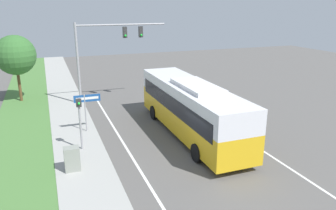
{
  "coord_description": "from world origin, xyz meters",
  "views": [
    {
      "loc": [
        -7.51,
        -14.23,
        7.98
      ],
      "look_at": [
        -0.39,
        4.59,
        1.8
      ],
      "focal_mm": 35.0,
      "sensor_mm": 36.0,
      "label": 1
    }
  ],
  "objects": [
    {
      "name": "roadside_tree",
      "position": [
        -9.73,
        15.44,
        3.99
      ],
      "size": [
        3.29,
        3.29,
        5.55
      ],
      "color": "brown",
      "rests_on": "grass_verge"
    },
    {
      "name": "lane_divider_near",
      "position": [
        -3.6,
        0.0,
        0.0
      ],
      "size": [
        0.14,
        30.0,
        0.01
      ],
      "color": "silver",
      "rests_on": "ground_plane"
    },
    {
      "name": "sidewalk",
      "position": [
        -6.2,
        0.0,
        0.06
      ],
      "size": [
        2.8,
        80.0,
        0.12
      ],
      "color": "#9E9E99",
      "rests_on": "ground_plane"
    },
    {
      "name": "signal_gantry",
      "position": [
        -2.78,
        12.66,
        4.83
      ],
      "size": [
        7.47,
        0.41,
        6.68
      ],
      "color": "#939399",
      "rests_on": "ground_plane"
    },
    {
      "name": "utility_cabinet",
      "position": [
        -6.76,
        1.09,
        0.73
      ],
      "size": [
        0.74,
        0.56,
        1.22
      ],
      "color": "gray",
      "rests_on": "sidewalk"
    },
    {
      "name": "street_sign",
      "position": [
        -5.32,
        6.22,
        1.9
      ],
      "size": [
        1.67,
        0.08,
        2.59
      ],
      "color": "#939399",
      "rests_on": "ground_plane"
    },
    {
      "name": "grass_verge",
      "position": [
        -9.4,
        0.0,
        0.05
      ],
      "size": [
        3.6,
        80.0,
        0.1
      ],
      "color": "#477538",
      "rests_on": "ground_plane"
    },
    {
      "name": "pedestrian_signal",
      "position": [
        -6.02,
        3.49,
        2.09
      ],
      "size": [
        0.28,
        0.34,
        3.07
      ],
      "color": "#939399",
      "rests_on": "ground_plane"
    },
    {
      "name": "lane_divider_far",
      "position": [
        3.6,
        0.0,
        0.0
      ],
      "size": [
        0.14,
        30.0,
        0.01
      ],
      "color": "silver",
      "rests_on": "ground_plane"
    },
    {
      "name": "bus",
      "position": [
        0.74,
        3.57,
        1.91
      ],
      "size": [
        2.78,
        11.65,
        3.51
      ],
      "color": "gold",
      "rests_on": "ground_plane"
    },
    {
      "name": "ground_plane",
      "position": [
        0.0,
        0.0,
        0.0
      ],
      "size": [
        80.0,
        80.0,
        0.0
      ],
      "primitive_type": "plane",
      "color": "#565451"
    }
  ]
}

